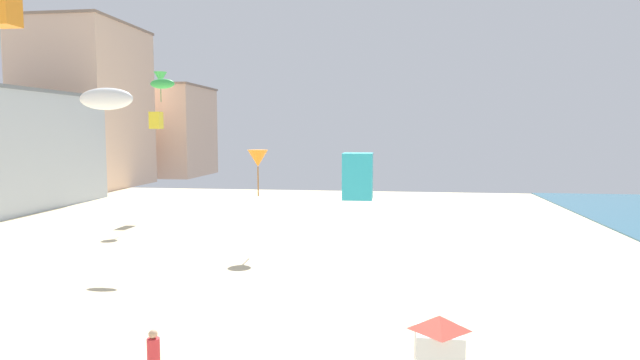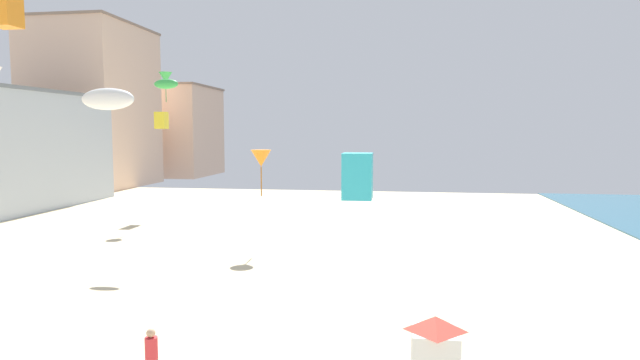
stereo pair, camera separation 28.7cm
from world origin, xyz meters
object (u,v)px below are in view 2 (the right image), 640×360
Objects in this scene: kite_cyan_box at (358,176)px; kite_orange_box at (5,8)px; lifeguard_stand at (435,345)px; kite_green_delta at (166,78)px; kite_white_parafoil at (108,99)px; kite_green_parafoil at (166,84)px; kite_orange_delta_2 at (261,158)px; kite_flyer at (152,355)px; kite_yellow_box at (161,120)px.

kite_cyan_box is 1.39× the size of kite_orange_box.
kite_green_delta reaches higher than lifeguard_stand.
kite_white_parafoil is at bearing 168.16° from lifeguard_stand.
kite_green_parafoil is 6.70m from kite_orange_delta_2.
kite_white_parafoil reaches higher than kite_orange_delta_2.
lifeguard_stand is 22.42m from kite_green_parafoil.
kite_orange_delta_2 is 12.19m from kite_white_parafoil.
kite_orange_box is at bearing -84.88° from kite_green_parafoil.
kite_green_parafoil is 15.88m from kite_cyan_box.
kite_green_parafoil is at bearing -162.35° from kite_orange_delta_2.
kite_white_parafoil is (-9.24, 0.09, 2.73)m from kite_cyan_box.
kite_flyer is 0.61× the size of kite_orange_delta_2.
kite_green_parafoil is 0.68× the size of kite_white_parafoil.
kite_green_parafoil is 1.23× the size of kite_orange_box.
kite_green_parafoil is at bearing -65.21° from kite_green_delta.
kite_green_delta is at bearing 90.75° from kite_flyer.
kite_green_delta is (-19.03, 27.04, 9.24)m from lifeguard_stand.
lifeguard_stand is 1.60× the size of kite_cyan_box.
kite_green_delta reaches higher than kite_flyer.
kite_cyan_box is (16.70, -21.27, -5.72)m from kite_green_delta.
lifeguard_stand is 15.53m from kite_orange_box.
kite_yellow_box is 0.67× the size of kite_white_parafoil.
kite_orange_delta_2 is (10.15, -9.60, -5.73)m from kite_green_delta.
kite_orange_box reaches higher than kite_orange_delta_2.
kite_yellow_box is at bearing 106.05° from kite_orange_box.
kite_orange_box reaches higher than kite_yellow_box.
kite_white_parafoil is (2.30, -9.99, -1.45)m from kite_green_parafoil.
kite_flyer is at bearing -52.41° from kite_white_parafoil.
kite_yellow_box is 24.48m from kite_white_parafoil.
kite_yellow_box reaches higher than kite_orange_delta_2.
kite_orange_delta_2 is (4.99, 1.59, -4.19)m from kite_green_parafoil.
kite_yellow_box is (-20.27, 28.74, 5.97)m from lifeguard_stand.
kite_green_delta is at bearing -53.89° from kite_yellow_box.
lifeguard_stand is 1.81× the size of kite_green_parafoil.
kite_white_parafoil is (1.07, 3.66, -2.50)m from kite_orange_box.
kite_flyer is 0.72× the size of kite_green_delta.
kite_orange_delta_2 reaches higher than lifeguard_stand.
kite_orange_box is at bearing -73.95° from kite_yellow_box.
kite_yellow_box is 0.51× the size of kite_orange_delta_2.
kite_orange_box is at bearing -174.86° from lifeguard_stand.
kite_flyer is at bearing -85.08° from kite_orange_delta_2.
kite_white_parafoil is at bearing -77.05° from kite_green_parafoil.
kite_yellow_box is 0.86× the size of kite_cyan_box.
kite_green_delta reaches higher than kite_white_parafoil.
kite_green_delta is 1.66× the size of kite_yellow_box.
kite_green_delta is at bearing 136.60° from kite_orange_delta_2.
kite_yellow_box reaches higher than lifeguard_stand.
kite_flyer is 30.72m from kite_green_delta.
kite_yellow_box reaches higher than kite_white_parafoil.
kite_flyer is 1.03× the size of kite_cyan_box.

